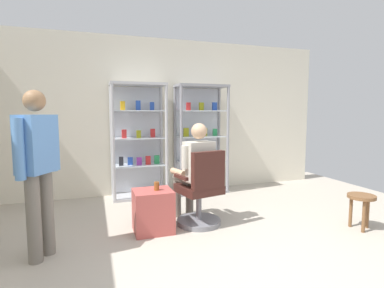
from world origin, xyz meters
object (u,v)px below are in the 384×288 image
object	(u,v)px
wooden_stool	(361,202)
tea_glass	(157,186)
display_cabinet_left	(138,140)
office_chair	(201,195)
storage_crate	(153,211)
standing_customer	(38,164)
seated_shopkeeper	(194,168)
display_cabinet_right	(200,138)

from	to	relation	value
wooden_stool	tea_glass	bearing A→B (deg)	163.56
tea_glass	display_cabinet_left	bearing A→B (deg)	89.24
office_chair	storage_crate	bearing A→B (deg)	-179.70
office_chair	standing_customer	size ratio (longest dim) A/B	0.59
office_chair	tea_glass	distance (m)	0.59
seated_shopkeeper	office_chair	bearing A→B (deg)	-77.14
storage_crate	office_chair	bearing A→B (deg)	0.30
display_cabinet_right	tea_glass	bearing A→B (deg)	-124.92
storage_crate	wooden_stool	distance (m)	2.53
display_cabinet_left	standing_customer	bearing A→B (deg)	-122.79
display_cabinet_left	storage_crate	size ratio (longest dim) A/B	3.77
display_cabinet_left	standing_customer	world-z (taller)	display_cabinet_left
display_cabinet_right	wooden_stool	bearing A→B (deg)	-61.43
standing_customer	wooden_stool	distance (m)	3.65
seated_shopkeeper	wooden_stool	world-z (taller)	seated_shopkeeper
office_chair	tea_glass	bearing A→B (deg)	-178.04
office_chair	standing_customer	xyz separation A→B (m)	(-1.77, -0.31, 0.54)
office_chair	wooden_stool	size ratio (longest dim) A/B	2.25
display_cabinet_left	storage_crate	bearing A→B (deg)	-92.34
display_cabinet_left	office_chair	world-z (taller)	display_cabinet_left
office_chair	seated_shopkeeper	xyz separation A→B (m)	(-0.04, 0.16, 0.32)
seated_shopkeeper	wooden_stool	xyz separation A→B (m)	(1.85, -0.88, -0.37)
office_chair	standing_customer	distance (m)	1.88
standing_customer	wooden_stool	world-z (taller)	standing_customer
display_cabinet_right	standing_customer	distance (m)	3.00
display_cabinet_right	wooden_stool	distance (m)	2.70
seated_shopkeeper	standing_customer	size ratio (longest dim) A/B	0.79
storage_crate	standing_customer	distance (m)	1.38
display_cabinet_right	seated_shopkeeper	world-z (taller)	display_cabinet_right
display_cabinet_right	storage_crate	bearing A→B (deg)	-126.23
display_cabinet_right	storage_crate	distance (m)	2.09
display_cabinet_right	wooden_stool	size ratio (longest dim) A/B	4.46
display_cabinet_right	storage_crate	size ratio (longest dim) A/B	3.77
display_cabinet_right	standing_customer	world-z (taller)	display_cabinet_right
display_cabinet_left	tea_glass	bearing A→B (deg)	-90.76
display_cabinet_left	wooden_stool	world-z (taller)	display_cabinet_left
seated_shopkeeper	tea_glass	world-z (taller)	seated_shopkeeper
storage_crate	tea_glass	world-z (taller)	tea_glass
office_chair	tea_glass	size ratio (longest dim) A/B	9.52
storage_crate	display_cabinet_left	bearing A→B (deg)	87.66
standing_customer	wooden_stool	size ratio (longest dim) A/B	3.82
display_cabinet_right	seated_shopkeeper	size ratio (longest dim) A/B	1.47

